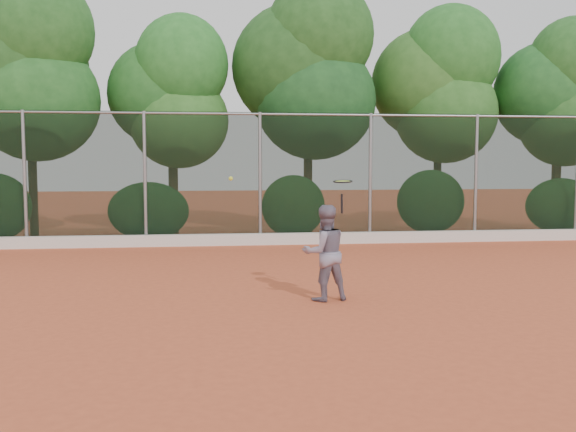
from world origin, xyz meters
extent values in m
plane|color=#C8532F|center=(0.00, 0.00, 0.00)|extent=(80.00, 80.00, 0.00)
cube|color=silver|center=(0.00, 6.82, 0.15)|extent=(24.00, 0.20, 0.30)
imported|color=gray|center=(0.44, -0.14, 0.76)|extent=(0.84, 0.71, 1.52)
cube|color=black|center=(0.00, 7.00, 1.75)|extent=(24.00, 0.01, 3.50)
cylinder|color=gray|center=(0.00, 7.00, 3.45)|extent=(24.00, 0.06, 0.06)
cylinder|color=gray|center=(-6.00, 7.00, 1.75)|extent=(0.09, 0.09, 3.50)
cylinder|color=gray|center=(-3.00, 7.00, 1.75)|extent=(0.09, 0.09, 3.50)
cylinder|color=gray|center=(0.00, 7.00, 1.75)|extent=(0.09, 0.09, 3.50)
cylinder|color=gray|center=(3.00, 7.00, 1.75)|extent=(0.09, 0.09, 3.50)
cylinder|color=gray|center=(6.00, 7.00, 1.75)|extent=(0.09, 0.09, 3.50)
cylinder|color=#3A2816|center=(-6.30, 8.90, 1.45)|extent=(0.24, 0.24, 2.90)
ellipsoid|color=#31752C|center=(-6.10, 8.80, 3.90)|extent=(3.50, 2.90, 3.40)
ellipsoid|color=#2D6426|center=(-6.60, 9.10, 4.90)|extent=(3.80, 3.10, 3.70)
ellipsoid|color=#32712B|center=(-6.00, 8.70, 5.80)|extent=(3.10, 2.60, 3.20)
cylinder|color=#49321C|center=(-2.40, 9.30, 1.20)|extent=(0.28, 0.28, 2.40)
ellipsoid|color=#2C6221|center=(-2.20, 9.20, 3.40)|extent=(2.90, 2.40, 2.80)
ellipsoid|color=#1E551D|center=(-2.70, 9.50, 4.20)|extent=(3.20, 2.70, 3.10)
ellipsoid|color=#226322|center=(-2.10, 9.00, 5.00)|extent=(2.70, 2.30, 2.90)
cylinder|color=#43291A|center=(1.60, 9.00, 1.50)|extent=(0.26, 0.26, 3.00)
ellipsoid|color=#256126|center=(1.80, 8.90, 4.00)|extent=(3.60, 3.00, 3.50)
ellipsoid|color=#2E6326|center=(1.30, 9.20, 5.00)|extent=(3.90, 3.20, 3.80)
ellipsoid|color=#316B29|center=(1.90, 8.80, 5.90)|extent=(3.20, 2.70, 3.30)
cylinder|color=#3D2917|center=(5.70, 9.20, 1.35)|extent=(0.24, 0.24, 2.70)
ellipsoid|color=#27591E|center=(5.90, 9.10, 3.70)|extent=(3.20, 2.70, 3.10)
ellipsoid|color=#28561D|center=(5.40, 9.40, 4.60)|extent=(3.50, 2.90, 3.40)
ellipsoid|color=#205B1F|center=(6.00, 9.00, 5.40)|extent=(3.00, 2.50, 3.10)
cylinder|color=#45301A|center=(9.40, 8.80, 1.25)|extent=(0.28, 0.28, 2.50)
ellipsoid|color=#37742C|center=(9.60, 8.70, 3.50)|extent=(3.00, 2.50, 2.90)
ellipsoid|color=#2B702A|center=(9.10, 9.00, 4.30)|extent=(3.30, 2.80, 3.20)
ellipsoid|color=#33712B|center=(9.70, 8.60, 5.10)|extent=(2.80, 2.40, 3.00)
ellipsoid|color=#2B6627|center=(-3.00, 7.80, 0.85)|extent=(2.20, 1.16, 1.60)
ellipsoid|color=#33702B|center=(1.00, 7.80, 0.95)|extent=(1.80, 1.04, 1.76)
ellipsoid|color=#2E6D29|center=(5.00, 7.80, 1.05)|extent=(2.00, 1.10, 1.84)
ellipsoid|color=#34752C|center=(9.00, 7.80, 0.90)|extent=(2.16, 1.12, 1.64)
cylinder|color=black|center=(0.72, -0.11, 1.53)|extent=(0.05, 0.06, 0.31)
torus|color=black|center=(0.72, -0.17, 1.88)|extent=(0.40, 0.40, 0.05)
cylinder|color=#C6E744|center=(0.72, -0.17, 1.88)|extent=(0.34, 0.34, 0.02)
sphere|color=yellow|center=(-1.02, 0.03, 1.93)|extent=(0.07, 0.07, 0.07)
camera|label=1|loc=(-1.37, -10.01, 2.18)|focal=40.00mm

